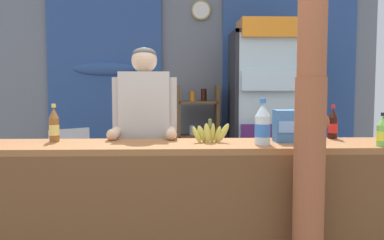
{
  "coord_description": "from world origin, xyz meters",
  "views": [
    {
      "loc": [
        -0.08,
        -2.2,
        1.28
      ],
      "look_at": [
        0.03,
        1.0,
        1.03
      ],
      "focal_mm": 39.33,
      "sensor_mm": 36.0,
      "label": 1
    }
  ],
  "objects_px": {
    "stall_counter": "(177,200)",
    "soda_bottle_cola": "(333,124)",
    "plastic_lawn_chair": "(76,167)",
    "soda_bottle_iced_tea": "(54,126)",
    "snack_box_biscuit": "(292,126)",
    "drink_fridge": "(267,104)",
    "shopkeeper": "(145,127)",
    "timber_post": "(311,87)",
    "banana_bunch": "(210,133)",
    "bottle_shelf_rack": "(198,139)",
    "soda_bottle_lime_soda": "(383,132)",
    "soda_bottle_water": "(263,125)"
  },
  "relations": [
    {
      "from": "drink_fridge",
      "to": "bottle_shelf_rack",
      "type": "relative_size",
      "value": 1.52
    },
    {
      "from": "bottle_shelf_rack",
      "to": "drink_fridge",
      "type": "bearing_deg",
      "value": -18.07
    },
    {
      "from": "plastic_lawn_chair",
      "to": "snack_box_biscuit",
      "type": "xyz_separation_m",
      "value": [
        1.78,
        -1.38,
        0.53
      ]
    },
    {
      "from": "timber_post",
      "to": "plastic_lawn_chair",
      "type": "bearing_deg",
      "value": 133.69
    },
    {
      "from": "bottle_shelf_rack",
      "to": "soda_bottle_iced_tea",
      "type": "distance_m",
      "value": 2.27
    },
    {
      "from": "soda_bottle_lime_soda",
      "to": "snack_box_biscuit",
      "type": "bearing_deg",
      "value": 155.04
    },
    {
      "from": "plastic_lawn_chair",
      "to": "shopkeeper",
      "type": "relative_size",
      "value": 0.55
    },
    {
      "from": "soda_bottle_water",
      "to": "bottle_shelf_rack",
      "type": "bearing_deg",
      "value": 97.97
    },
    {
      "from": "drink_fridge",
      "to": "soda_bottle_iced_tea",
      "type": "height_order",
      "value": "drink_fridge"
    },
    {
      "from": "plastic_lawn_chair",
      "to": "soda_bottle_water",
      "type": "relative_size",
      "value": 2.94
    },
    {
      "from": "plastic_lawn_chair",
      "to": "banana_bunch",
      "type": "distance_m",
      "value": 1.93
    },
    {
      "from": "timber_post",
      "to": "soda_bottle_water",
      "type": "relative_size",
      "value": 9.13
    },
    {
      "from": "stall_counter",
      "to": "banana_bunch",
      "type": "height_order",
      "value": "banana_bunch"
    },
    {
      "from": "drink_fridge",
      "to": "plastic_lawn_chair",
      "type": "xyz_separation_m",
      "value": [
        -1.99,
        -0.4,
        -0.6
      ]
    },
    {
      "from": "drink_fridge",
      "to": "soda_bottle_lime_soda",
      "type": "relative_size",
      "value": 9.51
    },
    {
      "from": "plastic_lawn_chair",
      "to": "soda_bottle_iced_tea",
      "type": "height_order",
      "value": "soda_bottle_iced_tea"
    },
    {
      "from": "plastic_lawn_chair",
      "to": "soda_bottle_iced_tea",
      "type": "bearing_deg",
      "value": -82.01
    },
    {
      "from": "soda_bottle_cola",
      "to": "soda_bottle_iced_tea",
      "type": "height_order",
      "value": "soda_bottle_iced_tea"
    },
    {
      "from": "drink_fridge",
      "to": "plastic_lawn_chair",
      "type": "height_order",
      "value": "drink_fridge"
    },
    {
      "from": "plastic_lawn_chair",
      "to": "snack_box_biscuit",
      "type": "bearing_deg",
      "value": -37.89
    },
    {
      "from": "shopkeeper",
      "to": "soda_bottle_water",
      "type": "bearing_deg",
      "value": -32.55
    },
    {
      "from": "soda_bottle_water",
      "to": "drink_fridge",
      "type": "bearing_deg",
      "value": 77.0
    },
    {
      "from": "soda_bottle_lime_soda",
      "to": "soda_bottle_iced_tea",
      "type": "distance_m",
      "value": 2.11
    },
    {
      "from": "timber_post",
      "to": "soda_bottle_cola",
      "type": "bearing_deg",
      "value": 59.59
    },
    {
      "from": "timber_post",
      "to": "soda_bottle_lime_soda",
      "type": "xyz_separation_m",
      "value": [
        0.53,
        0.22,
        -0.28
      ]
    },
    {
      "from": "timber_post",
      "to": "soda_bottle_water",
      "type": "xyz_separation_m",
      "value": [
        -0.2,
        0.32,
        -0.24
      ]
    },
    {
      "from": "soda_bottle_cola",
      "to": "plastic_lawn_chair",
      "type": "bearing_deg",
      "value": 149.85
    },
    {
      "from": "soda_bottle_water",
      "to": "soda_bottle_lime_soda",
      "type": "bearing_deg",
      "value": -8.01
    },
    {
      "from": "plastic_lawn_chair",
      "to": "shopkeeper",
      "type": "bearing_deg",
      "value": -52.92
    },
    {
      "from": "bottle_shelf_rack",
      "to": "soda_bottle_cola",
      "type": "height_order",
      "value": "bottle_shelf_rack"
    },
    {
      "from": "soda_bottle_lime_soda",
      "to": "snack_box_biscuit",
      "type": "height_order",
      "value": "snack_box_biscuit"
    },
    {
      "from": "soda_bottle_cola",
      "to": "snack_box_biscuit",
      "type": "xyz_separation_m",
      "value": [
        -0.33,
        -0.16,
        0.0
      ]
    },
    {
      "from": "drink_fridge",
      "to": "soda_bottle_water",
      "type": "bearing_deg",
      "value": -103.0
    },
    {
      "from": "timber_post",
      "to": "banana_bunch",
      "type": "bearing_deg",
      "value": 140.71
    },
    {
      "from": "bottle_shelf_rack",
      "to": "shopkeeper",
      "type": "xyz_separation_m",
      "value": [
        -0.48,
        -1.66,
        0.31
      ]
    },
    {
      "from": "stall_counter",
      "to": "soda_bottle_iced_tea",
      "type": "xyz_separation_m",
      "value": [
        -0.82,
        0.21,
        0.46
      ]
    },
    {
      "from": "stall_counter",
      "to": "soda_bottle_cola",
      "type": "distance_m",
      "value": 1.24
    },
    {
      "from": "soda_bottle_lime_soda",
      "to": "banana_bunch",
      "type": "height_order",
      "value": "soda_bottle_lime_soda"
    },
    {
      "from": "timber_post",
      "to": "drink_fridge",
      "type": "bearing_deg",
      "value": 83.88
    },
    {
      "from": "plastic_lawn_chair",
      "to": "soda_bottle_cola",
      "type": "height_order",
      "value": "soda_bottle_cola"
    },
    {
      "from": "shopkeeper",
      "to": "snack_box_biscuit",
      "type": "distance_m",
      "value": 1.08
    },
    {
      "from": "drink_fridge",
      "to": "soda_bottle_cola",
      "type": "xyz_separation_m",
      "value": [
        0.12,
        -1.63,
        -0.07
      ]
    },
    {
      "from": "timber_post",
      "to": "drink_fridge",
      "type": "height_order",
      "value": "timber_post"
    },
    {
      "from": "timber_post",
      "to": "soda_bottle_iced_tea",
      "type": "distance_m",
      "value": 1.67
    },
    {
      "from": "shopkeeper",
      "to": "snack_box_biscuit",
      "type": "xyz_separation_m",
      "value": [
        1.01,
        -0.37,
        0.04
      ]
    },
    {
      "from": "snack_box_biscuit",
      "to": "banana_bunch",
      "type": "height_order",
      "value": "snack_box_biscuit"
    },
    {
      "from": "banana_bunch",
      "to": "drink_fridge",
      "type": "bearing_deg",
      "value": 67.01
    },
    {
      "from": "bottle_shelf_rack",
      "to": "banana_bunch",
      "type": "bearing_deg",
      "value": -90.6
    },
    {
      "from": "soda_bottle_lime_soda",
      "to": "drink_fridge",
      "type": "bearing_deg",
      "value": 98.03
    },
    {
      "from": "bottle_shelf_rack",
      "to": "plastic_lawn_chair",
      "type": "height_order",
      "value": "bottle_shelf_rack"
    }
  ]
}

